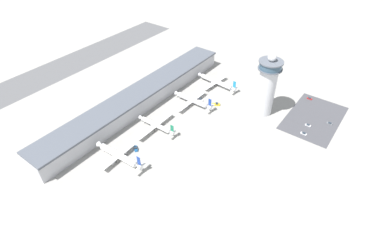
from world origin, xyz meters
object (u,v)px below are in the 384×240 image
service_truck_fuel (136,149)px  airplane_gate_bravo (156,125)px  car_white_wagon (309,98)px  car_maroon_suv (308,125)px  control_tower (267,86)px  airplane_gate_alpha (119,155)px  service_truck_catering (200,100)px  car_green_van (304,134)px  service_truck_baggage (216,104)px  airplane_gate_charlie (192,100)px  car_blue_compact (330,123)px  airplane_gate_delta (216,82)px

service_truck_fuel → airplane_gate_bravo: bearing=7.2°
car_white_wagon → car_maroon_suv: bearing=-162.3°
control_tower → car_maroon_suv: bearing=-82.5°
airplane_gate_alpha → car_white_wagon: (156.02, -82.02, -4.09)m
service_truck_catering → car_green_van: service_truck_catering is taller
airplane_gate_bravo → service_truck_baggage: 59.97m
airplane_gate_charlie → car_green_van: 96.14m
airplane_gate_bravo → car_blue_compact: size_ratio=8.71×
car_white_wagon → car_blue_compact: size_ratio=1.02×
airplane_gate_bravo → car_blue_compact: 141.35m
airplane_gate_delta → service_truck_catering: 30.16m
service_truck_fuel → car_maroon_suv: size_ratio=1.33×
car_maroon_suv → car_blue_compact: size_ratio=0.99×
control_tower → airplane_gate_bravo: size_ratio=1.39×
airplane_gate_delta → car_white_wagon: 86.93m
airplane_gate_bravo → car_green_van: size_ratio=8.23×
airplane_gate_charlie → airplane_gate_alpha: bearing=179.3°
control_tower → car_white_wagon: 56.91m
service_truck_catering → service_truck_fuel: 80.41m
service_truck_baggage → car_white_wagon: (58.73, -63.39, -0.28)m
airplane_gate_charlie → service_truck_baggage: size_ratio=5.32×
control_tower → airplane_gate_alpha: 127.57m
airplane_gate_delta → car_green_van: (-19.62, -94.26, -3.72)m
car_blue_compact → airplane_gate_bravo: bearing=129.2°
airplane_gate_alpha → service_truck_catering: airplane_gate_alpha is taller
airplane_gate_delta → airplane_gate_bravo: bearing=178.1°
airplane_gate_alpha → service_truck_baggage: (97.29, -18.63, -3.81)m
service_truck_baggage → car_blue_compact: (33.02, -89.09, -0.34)m
service_truck_catering → car_maroon_suv: service_truck_catering is taller
airplane_gate_delta → car_white_wagon: (31.11, -81.09, -3.69)m
service_truck_baggage → car_maroon_suv: (20.15, -75.74, -0.34)m
airplane_gate_delta → car_maroon_suv: bearing=-94.6°
airplane_gate_delta → car_blue_compact: bearing=-87.1°
airplane_gate_delta → service_truck_catering: size_ratio=6.87×
control_tower → service_truck_fuel: control_tower is taller
control_tower → service_truck_fuel: 114.93m
control_tower → service_truck_catering: bearing=108.1°
airplane_gate_bravo → car_blue_compact: airplane_gate_bravo is taller
airplane_gate_bravo → service_truck_fuel: size_ratio=6.60×
control_tower → service_truck_catering: size_ratio=8.62×
airplane_gate_bravo → car_maroon_suv: airplane_gate_bravo is taller
airplane_gate_charlie → service_truck_catering: (9.08, -1.96, -3.51)m
airplane_gate_alpha → car_maroon_suv: (117.44, -94.36, -4.15)m
control_tower → airplane_gate_charlie: bearing=115.7°
airplane_gate_bravo → car_white_wagon: size_ratio=8.57×
airplane_gate_charlie → airplane_gate_delta: bearing=0.3°
airplane_gate_alpha → airplane_gate_charlie: bearing=-0.7°
airplane_gate_delta → service_truck_fuel: (-110.29, -0.63, -3.43)m
car_blue_compact → service_truck_fuel: bearing=137.5°
service_truck_baggage → car_white_wagon: size_ratio=1.58×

